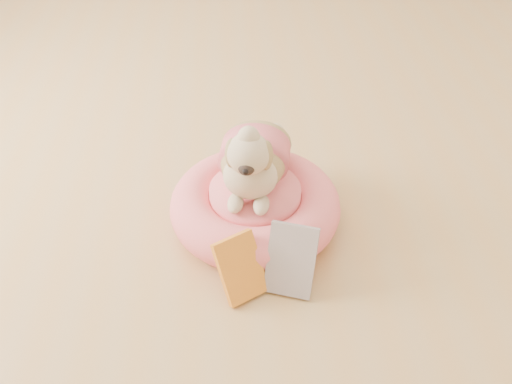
{
  "coord_description": "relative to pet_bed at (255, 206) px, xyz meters",
  "views": [
    {
      "loc": [
        0.13,
        -1.37,
        1.34
      ],
      "look_at": [
        0.21,
        0.02,
        0.17
      ],
      "focal_mm": 40.0,
      "sensor_mm": 36.0,
      "label": 1
    }
  ],
  "objects": [
    {
      "name": "floor",
      "position": [
        -0.21,
        -0.07,
        -0.07
      ],
      "size": [
        4.5,
        4.5,
        0.0
      ],
      "primitive_type": "plane",
      "color": "tan",
      "rests_on": "ground"
    },
    {
      "name": "pet_bed",
      "position": [
        0.0,
        0.0,
        0.0
      ],
      "size": [
        0.57,
        0.57,
        0.15
      ],
      "color": "#EF5D62",
      "rests_on": "floor"
    },
    {
      "name": "dog",
      "position": [
        -0.0,
        0.03,
        0.23
      ],
      "size": [
        0.34,
        0.45,
        0.3
      ],
      "primitive_type": null,
      "rotation": [
        0.0,
        0.0,
        -0.16
      ],
      "color": "brown",
      "rests_on": "pet_bed"
    },
    {
      "name": "book_yellow",
      "position": [
        -0.06,
        -0.3,
        0.02
      ],
      "size": [
        0.17,
        0.17,
        0.18
      ],
      "primitive_type": "cube",
      "rotation": [
        -0.53,
        0.0,
        0.52
      ],
      "color": "gold",
      "rests_on": "floor"
    },
    {
      "name": "book_white",
      "position": [
        0.09,
        -0.29,
        0.03
      ],
      "size": [
        0.17,
        0.16,
        0.2
      ],
      "primitive_type": "cube",
      "rotation": [
        -0.48,
        0.0,
        -0.32
      ],
      "color": "white",
      "rests_on": "floor"
    }
  ]
}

